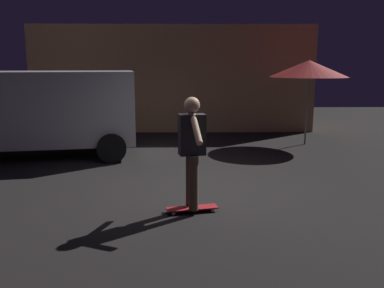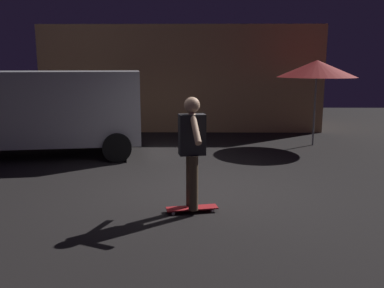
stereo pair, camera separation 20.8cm
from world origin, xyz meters
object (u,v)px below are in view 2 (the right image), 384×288
patio_umbrella (317,69)px  parked_van (43,108)px  skater (192,145)px  skateboard_ridden (192,208)px

patio_umbrella → parked_van: bearing=-168.9°
patio_umbrella → skater: (-3.23, -5.24, -1.04)m
patio_umbrella → skateboard_ridden: size_ratio=2.86×
parked_van → skater: 5.34m
patio_umbrella → skateboard_ridden: bearing=-121.7°
patio_umbrella → skateboard_ridden: 6.48m
skateboard_ridden → skater: skater is taller
patio_umbrella → skater: 6.25m
skateboard_ridden → patio_umbrella: bearing=58.3°
skater → patio_umbrella: bearing=58.3°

